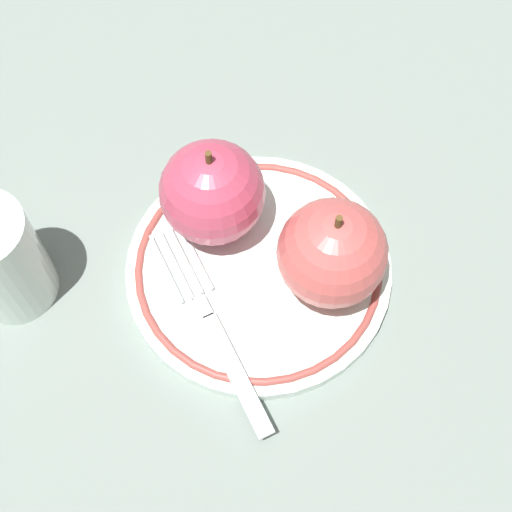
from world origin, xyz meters
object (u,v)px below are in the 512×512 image
fork (215,332)px  plate (256,272)px  apple_red_whole (332,253)px  apple_second_whole (212,193)px

fork → plate: bearing=-55.8°
apple_red_whole → apple_second_whole: bearing=-89.6°
apple_second_whole → fork: (0.08, 0.05, -0.04)m
plate → apple_second_whole: bearing=-112.1°
apple_red_whole → apple_second_whole: (0.00, -0.10, 0.00)m
apple_second_whole → apple_red_whole: bearing=90.4°
apple_red_whole → fork: 0.10m
plate → apple_second_whole: size_ratio=2.29×
plate → apple_red_whole: bearing=112.6°
plate → fork: fork is taller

